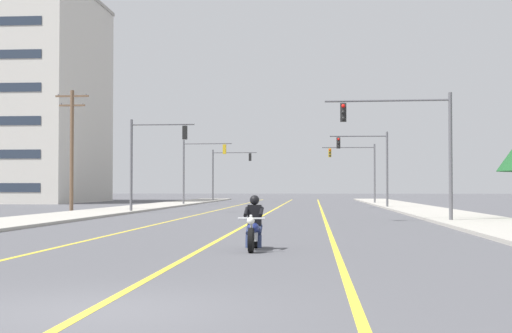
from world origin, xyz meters
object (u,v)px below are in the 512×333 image
traffic_signal_near_left (149,152)px  traffic_signal_far_left (226,167)px  motorcycle_with_rider (254,228)px  traffic_signal_mid_right (371,158)px  utility_pole_left_near (72,146)px  traffic_signal_far_right (359,164)px  traffic_signal_near_right (412,135)px  traffic_signal_mid_left (197,162)px

traffic_signal_near_left → traffic_signal_far_left: (0.42, 39.44, 0.06)m
motorcycle_with_rider → traffic_signal_mid_right: size_ratio=0.35×
traffic_signal_far_left → utility_pole_left_near: utility_pole_left_near is taller
traffic_signal_far_right → traffic_signal_far_left: size_ratio=1.00×
traffic_signal_near_right → utility_pole_left_near: bearing=146.2°
traffic_signal_near_left → traffic_signal_far_right: bearing=61.8°
traffic_signal_mid_right → traffic_signal_mid_left: bearing=149.5°
traffic_signal_near_left → traffic_signal_mid_right: same height
traffic_signal_far_right → utility_pole_left_near: size_ratio=0.74×
traffic_signal_mid_left → motorcycle_with_rider: bearing=-79.4°
traffic_signal_mid_right → traffic_signal_far_left: 31.13m
traffic_signal_far_left → utility_pole_left_near: bearing=-99.4°
traffic_signal_near_left → traffic_signal_mid_left: size_ratio=1.00×
traffic_signal_near_left → traffic_signal_mid_left: 21.37m
traffic_signal_near_right → traffic_signal_mid_right: bearing=90.3°
traffic_signal_mid_right → traffic_signal_far_left: (-15.04, 27.26, 0.04)m
traffic_signal_mid_right → traffic_signal_far_right: size_ratio=1.00×
motorcycle_with_rider → traffic_signal_mid_left: bearing=100.6°
traffic_signal_far_right → traffic_signal_far_left: same height
traffic_signal_near_right → traffic_signal_far_right: 41.62m
traffic_signal_mid_right → traffic_signal_near_right: bearing=-89.7°
traffic_signal_near_right → traffic_signal_far_left: same height
traffic_signal_far_left → traffic_signal_near_left: bearing=-90.6°
motorcycle_with_rider → utility_pole_left_near: size_ratio=0.26×
traffic_signal_far_left → traffic_signal_mid_right: bearing=-61.1°
traffic_signal_mid_left → traffic_signal_far_right: bearing=26.1°
traffic_signal_mid_right → utility_pole_left_near: bearing=-153.9°
traffic_signal_mid_right → traffic_signal_far_right: bearing=89.7°
utility_pole_left_near → traffic_signal_near_left: bearing=-16.6°
traffic_signal_near_right → traffic_signal_far_right: same height
traffic_signal_mid_left → traffic_signal_far_left: bearing=88.3°
traffic_signal_near_right → motorcycle_with_rider: bearing=-111.3°
utility_pole_left_near → traffic_signal_mid_left: bearing=73.8°
traffic_signal_mid_right → traffic_signal_mid_left: (-15.59, 9.18, 0.00)m
traffic_signal_near_right → traffic_signal_mid_left: same height
traffic_signal_mid_right → utility_pole_left_near: (-21.29, -10.44, 0.47)m
traffic_signal_far_right → utility_pole_left_near: 34.69m
traffic_signal_near_right → traffic_signal_mid_right: size_ratio=1.00×
traffic_signal_near_right → traffic_signal_far_left: size_ratio=1.00×
traffic_signal_near_left → utility_pole_left_near: utility_pole_left_near is taller
motorcycle_with_rider → traffic_signal_far_right: (6.30, 57.78, 3.55)m
traffic_signal_far_left → traffic_signal_far_right: bearing=-34.4°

